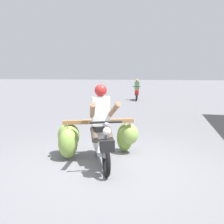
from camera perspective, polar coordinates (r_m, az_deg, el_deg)
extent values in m
plane|color=slate|center=(5.09, -0.95, -12.06)|extent=(120.00, 120.00, 0.00)
torus|color=black|center=(4.59, -1.27, -10.66)|extent=(0.28, 0.55, 0.56)
torus|color=black|center=(5.73, -3.10, -6.73)|extent=(0.28, 0.55, 0.56)
cube|color=silver|center=(5.05, -2.14, -8.38)|extent=(0.43, 0.61, 0.08)
cube|color=silver|center=(5.38, -2.73, -5.31)|extent=(0.50, 0.70, 0.36)
cube|color=black|center=(5.26, -2.64, -3.19)|extent=(0.46, 0.65, 0.10)
cylinder|color=gray|center=(4.55, -1.40, -6.37)|extent=(0.17, 0.29, 0.69)
cylinder|color=black|center=(4.43, -1.34, -2.25)|extent=(0.54, 0.24, 0.04)
sphere|color=silver|center=(4.38, -1.18, -4.25)|extent=(0.14, 0.14, 0.14)
cube|color=black|center=(4.40, -1.09, -7.41)|extent=(0.28, 0.24, 0.20)
cube|color=silver|center=(4.50, -1.28, -7.06)|extent=(0.20, 0.30, 0.04)
cube|color=olive|center=(5.47, -2.95, -2.09)|extent=(1.43, 0.65, 0.08)
cube|color=olive|center=(5.65, -3.17, -2.05)|extent=(1.28, 0.57, 0.06)
ellipsoid|color=#7B9F3E|center=(5.94, 2.82, -5.62)|extent=(0.49, 0.48, 0.63)
cylinder|color=#998459|center=(5.86, 2.85, -2.18)|extent=(0.02, 0.02, 0.19)
ellipsoid|color=#87AB4A|center=(5.45, -9.66, -6.82)|extent=(0.53, 0.52, 0.61)
cylinder|color=#998459|center=(5.36, -9.76, -3.17)|extent=(0.02, 0.02, 0.16)
ellipsoid|color=#8EB151|center=(5.78, -9.50, -5.16)|extent=(0.53, 0.49, 0.59)
cylinder|color=#998459|center=(5.71, -9.58, -2.13)|extent=(0.02, 0.02, 0.10)
ellipsoid|color=#8CB04F|center=(5.76, 3.91, -4.91)|extent=(0.48, 0.45, 0.46)
cylinder|color=#998459|center=(5.70, 3.94, -2.28)|extent=(0.02, 0.02, 0.14)
cube|color=silver|center=(5.08, -2.49, 0.18)|extent=(0.40, 0.33, 0.56)
sphere|color=#B22626|center=(5.02, -2.49, 4.78)|extent=(0.24, 0.24, 0.24)
cylinder|color=#9E7051|center=(4.77, 0.36, 0.41)|extent=(0.39, 0.69, 0.39)
cylinder|color=#9E7051|center=(4.71, -4.31, 0.30)|extent=(0.30, 0.71, 0.39)
cylinder|color=#4C4238|center=(5.07, -0.71, -4.80)|extent=(0.28, 0.46, 0.27)
cylinder|color=#4C4238|center=(5.03, -3.87, -4.91)|extent=(0.28, 0.46, 0.27)
torus|color=black|center=(16.50, 5.38, 3.27)|extent=(0.12, 0.52, 0.52)
torus|color=black|center=(17.60, 5.52, 3.61)|extent=(0.12, 0.52, 0.52)
cube|color=red|center=(17.13, 5.48, 4.28)|extent=(0.31, 0.92, 0.32)
cylinder|color=black|center=(16.50, 5.42, 5.57)|extent=(0.50, 0.07, 0.04)
cube|color=#4C7F51|center=(17.12, 5.50, 5.78)|extent=(0.31, 0.22, 0.52)
sphere|color=tan|center=(17.09, 5.52, 6.95)|extent=(0.20, 0.20, 0.20)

